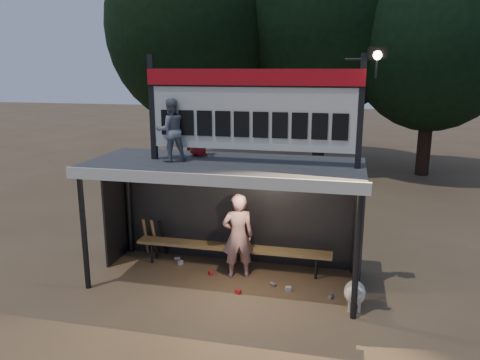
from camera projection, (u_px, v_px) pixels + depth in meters
The scene contains 13 objects.
ground at pixel (225, 280), 9.03m from camera, with size 80.00×80.00×0.00m, color brown.
player at pixel (238, 236), 8.97m from camera, with size 0.61×0.40×1.68m, color silver.
child_a at pixel (171, 130), 8.43m from camera, with size 0.55×0.43×1.14m, color slate.
child_b at pixel (198, 131), 8.98m from camera, with size 0.48×0.31×0.98m, color #A6191E.
dugout_shelter at pixel (228, 184), 8.83m from camera, with size 5.10×2.08×2.32m.
scoreboard_assembly at pixel (255, 107), 8.12m from camera, with size 4.10×0.27×1.99m.
bench at pixel (232, 248), 9.45m from camera, with size 4.00×0.35×0.48m.
tree_left at pixel (190, 27), 18.08m from camera, with size 6.46×6.46×9.27m.
tree_mid at pixel (324, 10), 18.26m from camera, with size 7.22×7.22×10.36m.
tree_right at pixel (435, 33), 16.66m from camera, with size 6.08×6.08×8.72m.
dog at pixel (355, 293), 7.91m from camera, with size 0.36×0.81×0.49m.
bats at pixel (154, 237), 10.10m from camera, with size 0.48×0.33×0.84m.
litter at pixel (240, 277), 9.06m from camera, with size 3.37×1.30×0.08m.
Camera 1 is at (2.15, -8.05, 3.99)m, focal length 35.00 mm.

